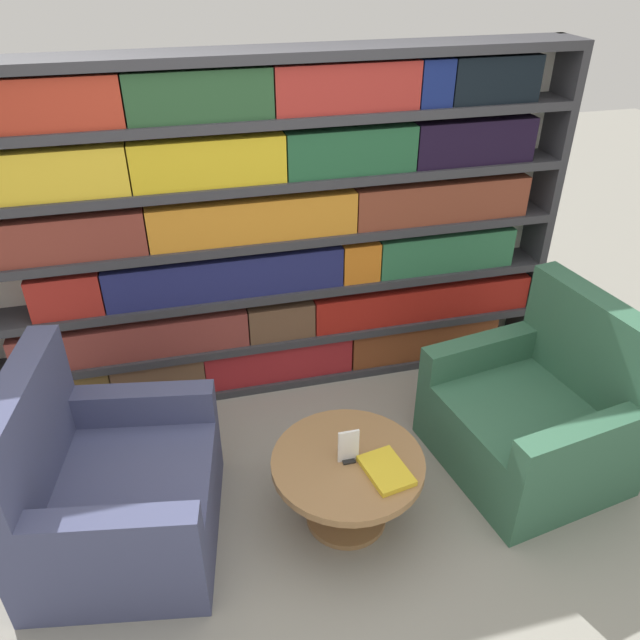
# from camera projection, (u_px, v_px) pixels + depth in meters

# --- Properties ---
(ground_plane) EXTENTS (14.00, 14.00, 0.00)m
(ground_plane) POSITION_uv_depth(u_px,v_px,m) (333.00, 547.00, 2.95)
(ground_plane) COLOR gray
(bookshelf) EXTENTS (3.45, 0.30, 1.99)m
(bookshelf) POSITION_uv_depth(u_px,v_px,m) (273.00, 237.00, 3.56)
(bookshelf) COLOR silver
(bookshelf) RESTS_ON ground_plane
(armchair_left) EXTENTS (0.96, 1.02, 0.94)m
(armchair_left) POSITION_uv_depth(u_px,v_px,m) (111.00, 492.00, 2.84)
(armchair_left) COLOR #42476B
(armchair_left) RESTS_ON ground_plane
(armchair_right) EXTENTS (0.95, 1.01, 0.94)m
(armchair_right) POSITION_uv_depth(u_px,v_px,m) (536.00, 416.00, 3.29)
(armchair_right) COLOR #336047
(armchair_right) RESTS_ON ground_plane
(coffee_table) EXTENTS (0.72, 0.72, 0.39)m
(coffee_table) POSITION_uv_depth(u_px,v_px,m) (347.00, 477.00, 2.95)
(coffee_table) COLOR olive
(coffee_table) RESTS_ON ground_plane
(table_sign) EXTENTS (0.10, 0.06, 0.17)m
(table_sign) POSITION_uv_depth(u_px,v_px,m) (348.00, 448.00, 2.85)
(table_sign) COLOR black
(table_sign) RESTS_ON coffee_table
(stray_book) EXTENTS (0.22, 0.28, 0.03)m
(stray_book) POSITION_uv_depth(u_px,v_px,m) (386.00, 470.00, 2.82)
(stray_book) COLOR gold
(stray_book) RESTS_ON coffee_table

